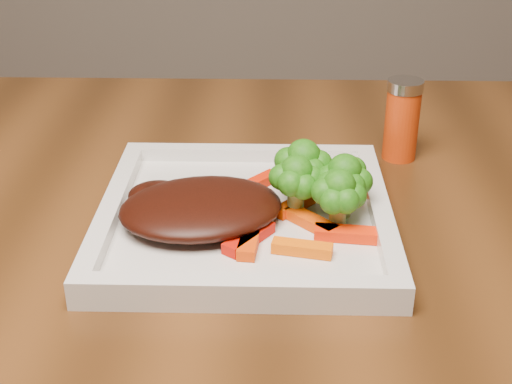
{
  "coord_description": "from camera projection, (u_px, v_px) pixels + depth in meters",
  "views": [
    {
      "loc": [
        -0.08,
        -0.56,
        1.09
      ],
      "look_at": [
        -0.09,
        0.02,
        0.79
      ],
      "focal_mm": 50.0,
      "sensor_mm": 36.0,
      "label": 1
    }
  ],
  "objects": [
    {
      "name": "carrot_5",
      "position": [
        311.0,
        222.0,
        0.65
      ],
      "size": [
        0.05,
        0.05,
        0.01
      ],
      "primitive_type": "cube",
      "rotation": [
        0.0,
        0.0,
        -0.79
      ],
      "color": "#E54403",
      "rests_on": "plate"
    },
    {
      "name": "steak",
      "position": [
        201.0,
        208.0,
        0.65
      ],
      "size": [
        0.17,
        0.15,
        0.03
      ],
      "primitive_type": "ellipsoid",
      "rotation": [
        0.0,
        0.0,
        0.25
      ],
      "color": "black",
      "rests_on": "plate"
    },
    {
      "name": "carrot_7",
      "position": [
        250.0,
        239.0,
        0.62
      ],
      "size": [
        0.02,
        0.06,
        0.01
      ],
      "primitive_type": "cube",
      "rotation": [
        0.0,
        0.0,
        1.47
      ],
      "color": "#E63C03",
      "rests_on": "plate"
    },
    {
      "name": "carrot_4",
      "position": [
        258.0,
        183.0,
        0.72
      ],
      "size": [
        0.04,
        0.04,
        0.01
      ],
      "primitive_type": "cube",
      "rotation": [
        0.0,
        0.0,
        0.84
      ],
      "color": "red",
      "rests_on": "plate"
    },
    {
      "name": "carrot_2",
      "position": [
        249.0,
        238.0,
        0.62
      ],
      "size": [
        0.05,
        0.06,
        0.01
      ],
      "primitive_type": "cube",
      "rotation": [
        0.0,
        0.0,
        0.94
      ],
      "color": "red",
      "rests_on": "plate"
    },
    {
      "name": "plate",
      "position": [
        245.0,
        221.0,
        0.67
      ],
      "size": [
        0.27,
        0.27,
        0.01
      ],
      "primitive_type": "cube",
      "color": "silver",
      "rests_on": "dining_table"
    },
    {
      "name": "broccoli_2",
      "position": [
        338.0,
        200.0,
        0.64
      ],
      "size": [
        0.07,
        0.07,
        0.06
      ],
      "primitive_type": null,
      "rotation": [
        0.0,
        0.0,
        0.3
      ],
      "color": "#1D7914",
      "rests_on": "plate"
    },
    {
      "name": "carrot_6",
      "position": [
        295.0,
        205.0,
        0.68
      ],
      "size": [
        0.04,
        0.04,
        0.01
      ],
      "primitive_type": "cube",
      "rotation": [
        0.0,
        0.0,
        0.83
      ],
      "color": "#DA3C03",
      "rests_on": "plate"
    },
    {
      "name": "carrot_1",
      "position": [
        350.0,
        234.0,
        0.63
      ],
      "size": [
        0.06,
        0.02,
        0.01
      ],
      "primitive_type": "cube",
      "rotation": [
        0.0,
        0.0,
        -0.11
      ],
      "color": "#F22803",
      "rests_on": "plate"
    },
    {
      "name": "broccoli_3",
      "position": [
        296.0,
        185.0,
        0.66
      ],
      "size": [
        0.07,
        0.07,
        0.06
      ],
      "primitive_type": null,
      "rotation": [
        0.0,
        0.0,
        0.19
      ],
      "color": "#317814",
      "rests_on": "plate"
    },
    {
      "name": "spice_shaker",
      "position": [
        402.0,
        120.0,
        0.79
      ],
      "size": [
        0.04,
        0.04,
        0.09
      ],
      "primitive_type": "cylinder",
      "rotation": [
        0.0,
        0.0,
        -0.13
      ],
      "color": "#C6370B",
      "rests_on": "dining_table"
    },
    {
      "name": "carrot_3",
      "position": [
        353.0,
        191.0,
        0.7
      ],
      "size": [
        0.05,
        0.01,
        0.01
      ],
      "primitive_type": "cube",
      "rotation": [
        0.0,
        0.0,
        -0.01
      ],
      "color": "#FF3B04",
      "rests_on": "plate"
    },
    {
      "name": "broccoli_0",
      "position": [
        303.0,
        170.0,
        0.68
      ],
      "size": [
        0.07,
        0.07,
        0.07
      ],
      "primitive_type": null,
      "rotation": [
        0.0,
        0.0,
        0.12
      ],
      "color": "#106212",
      "rests_on": "plate"
    },
    {
      "name": "carrot_0",
      "position": [
        302.0,
        248.0,
        0.61
      ],
      "size": [
        0.05,
        0.02,
        0.01
      ],
      "primitive_type": "cube",
      "rotation": [
        0.0,
        0.0,
        -0.2
      ],
      "color": "#FF6504",
      "rests_on": "plate"
    },
    {
      "name": "broccoli_1",
      "position": [
        344.0,
        184.0,
        0.66
      ],
      "size": [
        0.07,
        0.07,
        0.06
      ],
      "primitive_type": null,
      "rotation": [
        0.0,
        0.0,
        -0.12
      ],
      "color": "#1F6510",
      "rests_on": "plate"
    }
  ]
}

